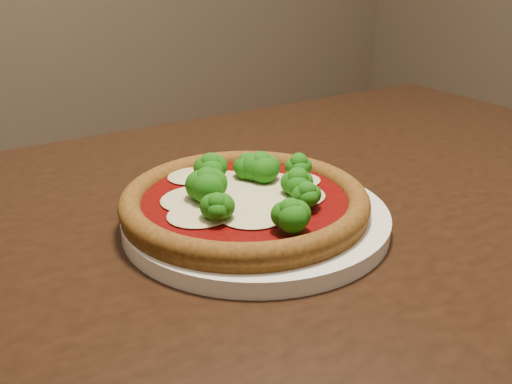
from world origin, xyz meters
TOP-DOWN VIEW (x-y plane):
  - dining_table at (-0.24, 0.13)m, footprint 1.30×0.91m
  - plate at (-0.29, 0.13)m, footprint 0.29×0.29m
  - pizza at (-0.30, 0.14)m, footprint 0.27×0.27m

SIDE VIEW (x-z plane):
  - dining_table at x=-0.24m, z-range 0.28..1.03m
  - plate at x=-0.29m, z-range 0.75..0.77m
  - pizza at x=-0.30m, z-range 0.75..0.81m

